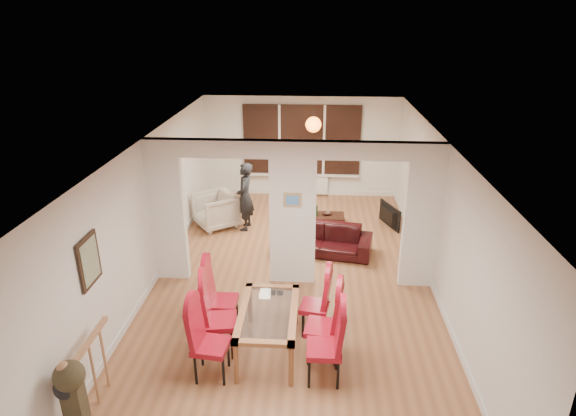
# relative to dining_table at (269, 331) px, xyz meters

# --- Properties ---
(floor) EXTENTS (5.00, 9.00, 0.01)m
(floor) POSITION_rel_dining_table_xyz_m (0.23, 2.01, -0.34)
(floor) COLOR #97603D
(floor) RESTS_ON ground
(room_walls) EXTENTS (5.00, 9.00, 2.60)m
(room_walls) POSITION_rel_dining_table_xyz_m (0.23, 2.01, 0.96)
(room_walls) COLOR silver
(room_walls) RESTS_ON floor
(divider_wall) EXTENTS (5.00, 0.18, 2.60)m
(divider_wall) POSITION_rel_dining_table_xyz_m (0.23, 2.01, 0.96)
(divider_wall) COLOR white
(divider_wall) RESTS_ON floor
(bay_window_blinds) EXTENTS (3.00, 0.08, 1.80)m
(bay_window_blinds) POSITION_rel_dining_table_xyz_m (0.23, 6.45, 1.16)
(bay_window_blinds) COLOR black
(bay_window_blinds) RESTS_ON room_walls
(radiator) EXTENTS (1.40, 0.08, 0.50)m
(radiator) POSITION_rel_dining_table_xyz_m (0.23, 6.41, -0.04)
(radiator) COLOR white
(radiator) RESTS_ON floor
(pendant_light) EXTENTS (0.36, 0.36, 0.36)m
(pendant_light) POSITION_rel_dining_table_xyz_m (0.53, 5.31, 1.81)
(pendant_light) COLOR orange
(pendant_light) RESTS_ON room_walls
(stair_newel) EXTENTS (0.40, 1.20, 1.10)m
(stair_newel) POSITION_rel_dining_table_xyz_m (-2.02, -1.19, 0.21)
(stair_newel) COLOR #A7734C
(stair_newel) RESTS_ON floor
(wall_poster) EXTENTS (0.04, 0.52, 0.67)m
(wall_poster) POSITION_rel_dining_table_xyz_m (-2.24, -0.39, 1.26)
(wall_poster) COLOR gray
(wall_poster) RESTS_ON room_walls
(pillar_photo) EXTENTS (0.30, 0.03, 0.25)m
(pillar_photo) POSITION_rel_dining_table_xyz_m (0.23, 1.91, 1.26)
(pillar_photo) COLOR #4C8CD8
(pillar_photo) RESTS_ON divider_wall
(dining_table) EXTENTS (0.81, 1.44, 0.68)m
(dining_table) POSITION_rel_dining_table_xyz_m (0.00, 0.00, 0.00)
(dining_table) COLOR #925A36
(dining_table) RESTS_ON floor
(dining_chair_la) EXTENTS (0.50, 0.50, 1.11)m
(dining_chair_la) POSITION_rel_dining_table_xyz_m (-0.70, -0.54, 0.22)
(dining_chair_la) COLOR maroon
(dining_chair_la) RESTS_ON floor
(dining_chair_lb) EXTENTS (0.53, 0.53, 1.15)m
(dining_chair_lb) POSITION_rel_dining_table_xyz_m (-0.68, -0.02, 0.24)
(dining_chair_lb) COLOR maroon
(dining_chair_lb) RESTS_ON floor
(dining_chair_lc) EXTENTS (0.45, 0.45, 1.11)m
(dining_chair_lc) POSITION_rel_dining_table_xyz_m (-0.75, 0.50, 0.22)
(dining_chair_lc) COLOR maroon
(dining_chair_lc) RESTS_ON floor
(dining_chair_ra) EXTENTS (0.45, 0.45, 1.13)m
(dining_chair_ra) POSITION_rel_dining_table_xyz_m (0.78, -0.52, 0.22)
(dining_chair_ra) COLOR maroon
(dining_chair_ra) RESTS_ON floor
(dining_chair_rb) EXTENTS (0.52, 0.52, 1.13)m
(dining_chair_rb) POSITION_rel_dining_table_xyz_m (0.76, -0.07, 0.23)
(dining_chair_rb) COLOR maroon
(dining_chair_rb) RESTS_ON floor
(dining_chair_rc) EXTENTS (0.48, 0.48, 1.03)m
(dining_chair_rc) POSITION_rel_dining_table_xyz_m (0.64, 0.51, 0.18)
(dining_chair_rc) COLOR maroon
(dining_chair_rc) RESTS_ON floor
(sofa) EXTENTS (2.04, 1.10, 0.57)m
(sofa) POSITION_rel_dining_table_xyz_m (0.79, 3.16, -0.06)
(sofa) COLOR black
(sofa) RESTS_ON floor
(armchair) EXTENTS (1.17, 1.18, 0.78)m
(armchair) POSITION_rel_dining_table_xyz_m (-1.62, 4.29, 0.05)
(armchair) COLOR #C0B2A2
(armchair) RESTS_ON floor
(person) EXTENTS (0.58, 0.39, 1.53)m
(person) POSITION_rel_dining_table_xyz_m (-0.93, 4.20, 0.43)
(person) COLOR black
(person) RESTS_ON floor
(television) EXTENTS (0.86, 0.43, 0.51)m
(television) POSITION_rel_dining_table_xyz_m (2.23, 4.52, -0.08)
(television) COLOR black
(television) RESTS_ON floor
(coffee_table) EXTENTS (1.07, 0.72, 0.22)m
(coffee_table) POSITION_rel_dining_table_xyz_m (0.80, 4.55, -0.23)
(coffee_table) COLOR black
(coffee_table) RESTS_ON floor
(bottle) EXTENTS (0.07, 0.07, 0.27)m
(bottle) POSITION_rel_dining_table_xyz_m (0.64, 4.49, 0.02)
(bottle) COLOR #143F19
(bottle) RESTS_ON coffee_table
(bowl) EXTENTS (0.22, 0.22, 0.05)m
(bowl) POSITION_rel_dining_table_xyz_m (0.89, 4.59, -0.09)
(bowl) COLOR black
(bowl) RESTS_ON coffee_table
(shoes) EXTENTS (0.23, 0.25, 0.10)m
(shoes) POSITION_rel_dining_table_xyz_m (-0.02, 1.57, -0.29)
(shoes) COLOR black
(shoes) RESTS_ON floor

